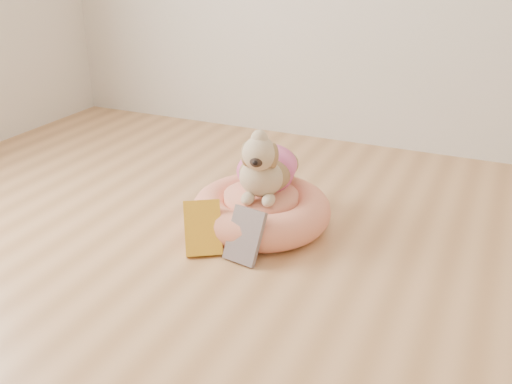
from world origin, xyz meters
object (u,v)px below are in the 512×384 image
at_px(book_yellow, 203,228).
at_px(book_white, 245,236).
at_px(pet_bed, 261,210).
at_px(dog, 265,156).

relative_size(book_yellow, book_white, 1.02).
distance_m(book_yellow, book_white, 0.17).
relative_size(pet_bed, dog, 1.40).
height_order(pet_bed, dog, dog).
bearing_deg(pet_bed, book_yellow, -112.44).
distance_m(dog, book_yellow, 0.39).
distance_m(pet_bed, dog, 0.23).
xyz_separation_m(book_yellow, book_white, (0.17, 0.01, -0.00)).
xyz_separation_m(pet_bed, dog, (0.00, 0.03, 0.22)).
distance_m(pet_bed, book_yellow, 0.30).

